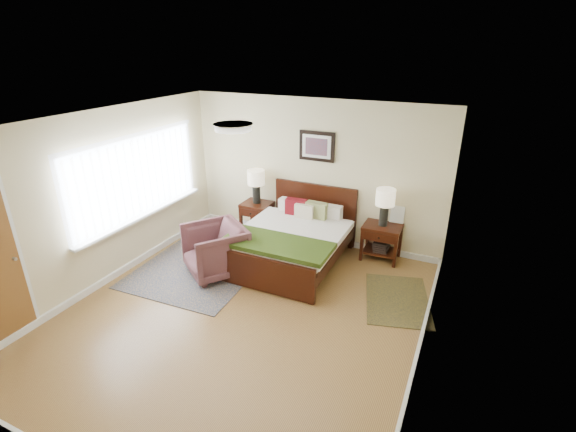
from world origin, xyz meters
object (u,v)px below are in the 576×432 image
(lamp_left, at_px, (256,181))
(armchair, at_px, (215,250))
(bed, at_px, (294,236))
(lamp_right, at_px, (385,201))
(nightstand_right, at_px, (381,239))
(rug_persian, at_px, (208,261))
(nightstand_left, at_px, (256,210))

(lamp_left, xyz_separation_m, armchair, (0.10, -1.52, -0.64))
(bed, bearing_deg, lamp_right, 30.21)
(nightstand_right, distance_m, lamp_left, 2.40)
(nightstand_right, relative_size, rug_persian, 0.24)
(nightstand_right, relative_size, lamp_left, 0.99)
(bed, height_order, nightstand_left, bed)
(bed, height_order, rug_persian, bed)
(lamp_left, bearing_deg, nightstand_left, -90.00)
(lamp_left, distance_m, lamp_right, 2.30)
(armchair, relative_size, rug_persian, 0.34)
(nightstand_left, distance_m, rug_persian, 1.36)
(nightstand_left, height_order, lamp_right, lamp_right)
(lamp_left, xyz_separation_m, lamp_right, (2.30, 0.00, -0.02))
(armchair, bearing_deg, rug_persian, -179.66)
(bed, relative_size, lamp_right, 3.18)
(lamp_left, bearing_deg, rug_persian, -100.21)
(bed, distance_m, armchair, 1.24)
(nightstand_right, bearing_deg, rug_persian, -153.60)
(bed, xyz_separation_m, lamp_right, (1.25, 0.72, 0.53))
(nightstand_left, bearing_deg, lamp_left, 90.00)
(nightstand_left, bearing_deg, nightstand_right, 0.21)
(nightstand_left, bearing_deg, armchair, -86.00)
(nightstand_right, xyz_separation_m, armchair, (-2.20, -1.50, 0.03))
(nightstand_left, bearing_deg, bed, -33.63)
(bed, xyz_separation_m, rug_persian, (-1.29, -0.55, -0.48))
(armchair, bearing_deg, bed, 76.56)
(rug_persian, bearing_deg, armchair, -38.66)
(rug_persian, bearing_deg, bed, 20.82)
(bed, distance_m, lamp_right, 1.53)
(rug_persian, bearing_deg, lamp_left, 77.65)
(nightstand_left, bearing_deg, lamp_right, 0.53)
(nightstand_left, xyz_separation_m, rug_persian, (-0.23, -1.25, -0.49))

